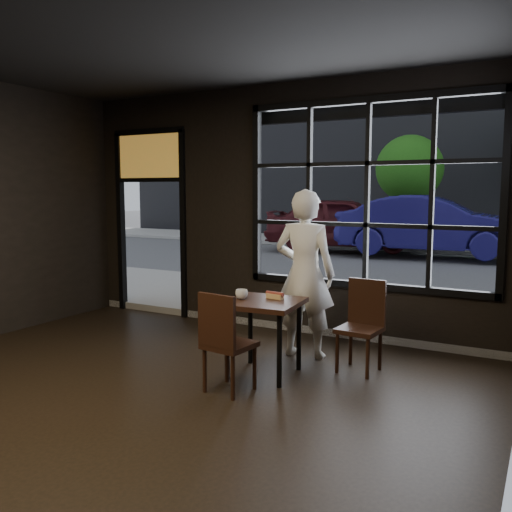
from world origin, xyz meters
The scene contains 15 objects.
floor centered at (0.00, 0.00, -0.01)m, with size 6.00×7.00×0.02m, color black.
wall_right centered at (3.00, 0.00, 1.60)m, with size 0.04×7.00×3.20m, color black.
window_frame centered at (1.20, 3.50, 1.80)m, with size 3.06×0.12×2.28m, color black.
stained_transom centered at (-2.10, 3.50, 2.35)m, with size 1.20×0.06×0.70m, color orange.
street_asphalt centered at (0.00, 24.00, -0.02)m, with size 60.00×41.00×0.04m, color #545456.
building_across centered at (0.00, 23.00, 7.50)m, with size 28.00×12.00×15.00m, color #5B5956.
cafe_table centered at (0.69, 1.84, 0.38)m, with size 0.71×0.71×0.77m, color black.
chair_near centered at (0.62, 1.29, 0.47)m, with size 0.41×0.41×0.94m, color black.
chair_window centered at (1.50, 2.39, 0.47)m, with size 0.41×0.41×0.94m, color black.
man centered at (0.79, 2.61, 0.93)m, with size 0.68×0.45×1.86m, color white.
hotdog centered at (0.74, 1.97, 0.79)m, with size 0.20×0.08×0.06m, color tan, non-canonical shape.
cup centered at (0.46, 1.79, 0.81)m, with size 0.12×0.12×0.10m, color silver.
navy_car centered at (0.28, 12.21, 0.91)m, with size 1.71×4.90×1.62m, color #171454.
maroon_car centered at (-2.27, 12.48, 0.88)m, with size 1.85×4.60×1.57m, color #491519.
tree_left centered at (-0.87, 14.50, 2.50)m, with size 2.08×2.08×3.56m.
Camera 1 is at (3.17, -2.83, 1.85)m, focal length 38.00 mm.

